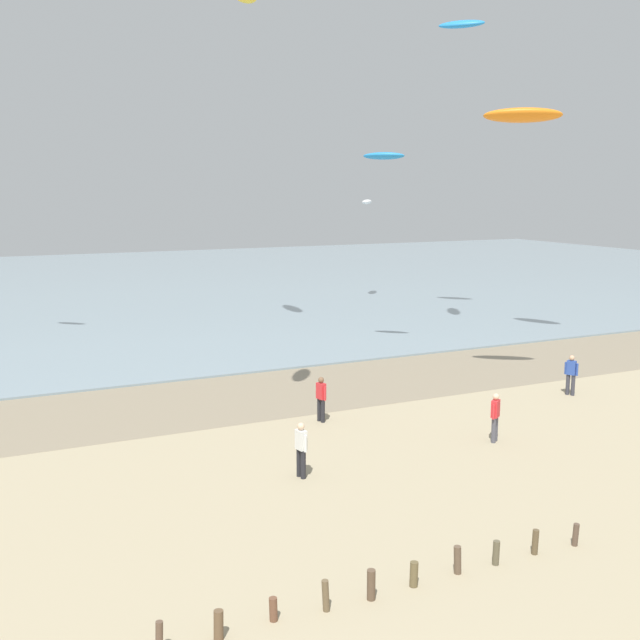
{
  "coord_description": "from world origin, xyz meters",
  "views": [
    {
      "loc": [
        -5.0,
        -6.76,
        8.58
      ],
      "look_at": [
        3.57,
        11.57,
        5.03
      ],
      "focal_mm": 42.21,
      "sensor_mm": 36.0,
      "label": 1
    }
  ],
  "objects_px": {
    "person_nearest_camera": "(571,374)",
    "person_by_waterline": "(321,398)",
    "kite_aloft_2": "(462,24)",
    "kite_aloft_3": "(523,115)",
    "person_mid_beach": "(495,416)",
    "kite_aloft_4": "(384,156)",
    "person_far_down_beach": "(301,448)",
    "kite_aloft_10": "(367,202)"
  },
  "relations": [
    {
      "from": "person_nearest_camera",
      "to": "kite_aloft_3",
      "type": "height_order",
      "value": "kite_aloft_3"
    },
    {
      "from": "person_nearest_camera",
      "to": "person_far_down_beach",
      "type": "xyz_separation_m",
      "value": [
        -13.94,
        -3.59,
        0.0
      ]
    },
    {
      "from": "kite_aloft_4",
      "to": "kite_aloft_10",
      "type": "relative_size",
      "value": 0.99
    },
    {
      "from": "person_by_waterline",
      "to": "person_far_down_beach",
      "type": "relative_size",
      "value": 1.0
    },
    {
      "from": "person_mid_beach",
      "to": "kite_aloft_4",
      "type": "relative_size",
      "value": 0.81
    },
    {
      "from": "person_mid_beach",
      "to": "kite_aloft_3",
      "type": "distance_m",
      "value": 12.6
    },
    {
      "from": "kite_aloft_2",
      "to": "kite_aloft_3",
      "type": "height_order",
      "value": "kite_aloft_2"
    },
    {
      "from": "person_far_down_beach",
      "to": "kite_aloft_2",
      "type": "relative_size",
      "value": 0.61
    },
    {
      "from": "person_far_down_beach",
      "to": "kite_aloft_2",
      "type": "distance_m",
      "value": 33.01
    },
    {
      "from": "kite_aloft_10",
      "to": "kite_aloft_4",
      "type": "bearing_deg",
      "value": -170.92
    },
    {
      "from": "person_mid_beach",
      "to": "kite_aloft_2",
      "type": "bearing_deg",
      "value": 58.55
    },
    {
      "from": "kite_aloft_2",
      "to": "person_nearest_camera",
      "type": "bearing_deg",
      "value": -62.39
    },
    {
      "from": "person_mid_beach",
      "to": "person_nearest_camera",
      "type": "bearing_deg",
      "value": 27.43
    },
    {
      "from": "person_by_waterline",
      "to": "kite_aloft_2",
      "type": "bearing_deg",
      "value": 42.76
    },
    {
      "from": "person_by_waterline",
      "to": "kite_aloft_3",
      "type": "distance_m",
      "value": 13.99
    },
    {
      "from": "kite_aloft_2",
      "to": "kite_aloft_3",
      "type": "distance_m",
      "value": 18.11
    },
    {
      "from": "person_nearest_camera",
      "to": "person_mid_beach",
      "type": "distance_m",
      "value": 7.47
    },
    {
      "from": "kite_aloft_3",
      "to": "kite_aloft_4",
      "type": "relative_size",
      "value": 1.49
    },
    {
      "from": "person_by_waterline",
      "to": "kite_aloft_2",
      "type": "height_order",
      "value": "kite_aloft_2"
    },
    {
      "from": "person_far_down_beach",
      "to": "kite_aloft_2",
      "type": "height_order",
      "value": "kite_aloft_2"
    },
    {
      "from": "person_far_down_beach",
      "to": "kite_aloft_10",
      "type": "height_order",
      "value": "kite_aloft_10"
    },
    {
      "from": "kite_aloft_10",
      "to": "person_nearest_camera",
      "type": "bearing_deg",
      "value": -155.27
    },
    {
      "from": "person_far_down_beach",
      "to": "kite_aloft_3",
      "type": "relative_size",
      "value": 0.55
    },
    {
      "from": "person_mid_beach",
      "to": "kite_aloft_2",
      "type": "distance_m",
      "value": 29.19
    },
    {
      "from": "person_nearest_camera",
      "to": "kite_aloft_10",
      "type": "xyz_separation_m",
      "value": [
        5.02,
        27.23,
        6.67
      ]
    },
    {
      "from": "kite_aloft_4",
      "to": "person_mid_beach",
      "type": "bearing_deg",
      "value": -62.23
    },
    {
      "from": "person_by_waterline",
      "to": "kite_aloft_2",
      "type": "relative_size",
      "value": 0.61
    },
    {
      "from": "person_nearest_camera",
      "to": "kite_aloft_3",
      "type": "xyz_separation_m",
      "value": [
        -1.9,
        1.52,
        10.57
      ]
    },
    {
      "from": "kite_aloft_4",
      "to": "person_far_down_beach",
      "type": "bearing_deg",
      "value": -86.1
    },
    {
      "from": "person_by_waterline",
      "to": "person_nearest_camera",
      "type": "bearing_deg",
      "value": -5.84
    },
    {
      "from": "kite_aloft_3",
      "to": "kite_aloft_10",
      "type": "bearing_deg",
      "value": -70.63
    },
    {
      "from": "person_far_down_beach",
      "to": "kite_aloft_3",
      "type": "distance_m",
      "value": 16.81
    },
    {
      "from": "person_by_waterline",
      "to": "kite_aloft_4",
      "type": "height_order",
      "value": "kite_aloft_4"
    },
    {
      "from": "kite_aloft_2",
      "to": "kite_aloft_4",
      "type": "height_order",
      "value": "kite_aloft_2"
    },
    {
      "from": "person_nearest_camera",
      "to": "person_far_down_beach",
      "type": "height_order",
      "value": "same"
    },
    {
      "from": "person_mid_beach",
      "to": "kite_aloft_3",
      "type": "xyz_separation_m",
      "value": [
        4.73,
        4.96,
        10.57
      ]
    },
    {
      "from": "kite_aloft_2",
      "to": "kite_aloft_3",
      "type": "xyz_separation_m",
      "value": [
        -7.47,
        -14.98,
        -6.91
      ]
    },
    {
      "from": "person_nearest_camera",
      "to": "person_far_down_beach",
      "type": "bearing_deg",
      "value": -165.55
    },
    {
      "from": "person_far_down_beach",
      "to": "kite_aloft_10",
      "type": "relative_size",
      "value": 0.8
    },
    {
      "from": "person_mid_beach",
      "to": "kite_aloft_4",
      "type": "height_order",
      "value": "kite_aloft_4"
    },
    {
      "from": "person_nearest_camera",
      "to": "person_by_waterline",
      "type": "relative_size",
      "value": 1.0
    },
    {
      "from": "person_nearest_camera",
      "to": "person_mid_beach",
      "type": "relative_size",
      "value": 1.0
    }
  ]
}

